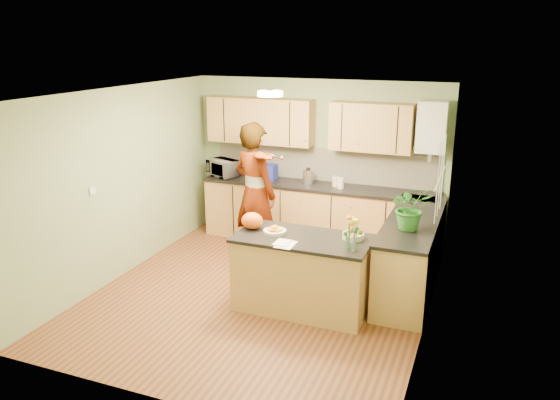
% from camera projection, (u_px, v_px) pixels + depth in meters
% --- Properties ---
extents(floor, '(4.50, 4.50, 0.00)m').
position_uv_depth(floor, '(262.00, 294.00, 6.86)').
color(floor, '#5E2F1A').
rests_on(floor, ground).
extents(ceiling, '(4.00, 4.50, 0.02)m').
position_uv_depth(ceiling, '(260.00, 92.00, 6.15)').
color(ceiling, silver).
rests_on(ceiling, wall_back).
extents(wall_back, '(4.00, 0.02, 2.50)m').
position_uv_depth(wall_back, '(318.00, 161.00, 8.51)').
color(wall_back, gray).
rests_on(wall_back, floor).
extents(wall_front, '(4.00, 0.02, 2.50)m').
position_uv_depth(wall_front, '(153.00, 271.00, 4.50)').
color(wall_front, gray).
rests_on(wall_front, floor).
extents(wall_left, '(0.02, 4.50, 2.50)m').
position_uv_depth(wall_left, '(122.00, 183.00, 7.20)').
color(wall_left, gray).
rests_on(wall_left, floor).
extents(wall_right, '(0.02, 4.50, 2.50)m').
position_uv_depth(wall_right, '(434.00, 218.00, 5.81)').
color(wall_right, gray).
rests_on(wall_right, floor).
extents(back_counter, '(3.64, 0.62, 0.94)m').
position_uv_depth(back_counter, '(317.00, 214.00, 8.43)').
color(back_counter, '#A37341').
rests_on(back_counter, floor).
extents(right_counter, '(0.62, 2.24, 0.94)m').
position_uv_depth(right_counter, '(412.00, 254.00, 6.89)').
color(right_counter, '#A37341').
rests_on(right_counter, floor).
extents(splashback, '(3.60, 0.02, 0.52)m').
position_uv_depth(splashback, '(324.00, 164.00, 8.48)').
color(splashback, white).
rests_on(splashback, back_counter).
extents(upper_cabinets, '(3.20, 0.34, 0.70)m').
position_uv_depth(upper_cabinets, '(304.00, 123.00, 8.25)').
color(upper_cabinets, '#A37341').
rests_on(upper_cabinets, wall_back).
extents(boiler, '(0.40, 0.30, 0.86)m').
position_uv_depth(boiler, '(432.00, 127.00, 7.59)').
color(boiler, white).
rests_on(boiler, wall_back).
extents(window_right, '(0.01, 1.30, 1.05)m').
position_uv_depth(window_right, '(441.00, 178.00, 6.26)').
color(window_right, white).
rests_on(window_right, wall_right).
extents(light_switch, '(0.02, 0.09, 0.09)m').
position_uv_depth(light_switch, '(92.00, 191.00, 6.65)').
color(light_switch, white).
rests_on(light_switch, wall_left).
extents(ceiling_lamp, '(0.30, 0.30, 0.07)m').
position_uv_depth(ceiling_lamp, '(270.00, 94.00, 6.43)').
color(ceiling_lamp, '#FFEABF').
rests_on(ceiling_lamp, ceiling).
extents(peninsula_island, '(1.57, 0.80, 0.90)m').
position_uv_depth(peninsula_island, '(303.00, 273.00, 6.39)').
color(peninsula_island, '#A37341').
rests_on(peninsula_island, floor).
extents(fruit_dish, '(0.27, 0.27, 0.09)m').
position_uv_depth(fruit_dish, '(275.00, 230.00, 6.37)').
color(fruit_dish, beige).
rests_on(fruit_dish, peninsula_island).
extents(orange_bowl, '(0.24, 0.24, 0.14)m').
position_uv_depth(orange_bowl, '(353.00, 234.00, 6.18)').
color(orange_bowl, beige).
rests_on(orange_bowl, peninsula_island).
extents(flower_vase, '(0.24, 0.24, 0.44)m').
position_uv_depth(flower_vase, '(351.00, 224.00, 5.80)').
color(flower_vase, silver).
rests_on(flower_vase, peninsula_island).
extents(orange_bag, '(0.27, 0.23, 0.20)m').
position_uv_depth(orange_bag, '(252.00, 221.00, 6.51)').
color(orange_bag, '#F05B13').
rests_on(orange_bag, peninsula_island).
extents(papers, '(0.20, 0.27, 0.01)m').
position_uv_depth(papers, '(286.00, 244.00, 6.02)').
color(papers, white).
rests_on(papers, peninsula_island).
extents(violinist, '(0.86, 0.73, 2.00)m').
position_uv_depth(violinist, '(255.00, 193.00, 7.64)').
color(violinist, tan).
rests_on(violinist, floor).
extents(violin, '(0.70, 0.61, 0.18)m').
position_uv_depth(violin, '(261.00, 155.00, 7.20)').
color(violin, '#4C1304').
rests_on(violin, violinist).
extents(microwave, '(0.58, 0.50, 0.27)m').
position_uv_depth(microwave, '(223.00, 168.00, 8.79)').
color(microwave, white).
rests_on(microwave, back_counter).
extents(blue_box, '(0.31, 0.23, 0.24)m').
position_uv_depth(blue_box, '(266.00, 172.00, 8.59)').
color(blue_box, navy).
rests_on(blue_box, back_counter).
extents(kettle, '(0.16, 0.16, 0.29)m').
position_uv_depth(kettle, '(308.00, 176.00, 8.34)').
color(kettle, silver).
rests_on(kettle, back_counter).
extents(jar_cream, '(0.11, 0.11, 0.15)m').
position_uv_depth(jar_cream, '(336.00, 181.00, 8.20)').
color(jar_cream, beige).
rests_on(jar_cream, back_counter).
extents(jar_white, '(0.11, 0.11, 0.16)m').
position_uv_depth(jar_white, '(341.00, 183.00, 8.10)').
color(jar_white, white).
rests_on(jar_white, back_counter).
extents(potted_plant, '(0.60, 0.57, 0.53)m').
position_uv_depth(potted_plant, '(411.00, 207.00, 6.32)').
color(potted_plant, '#296F25').
rests_on(potted_plant, right_counter).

